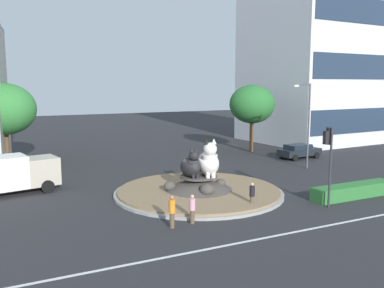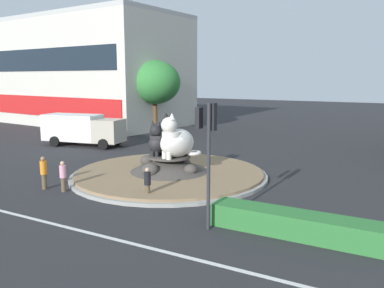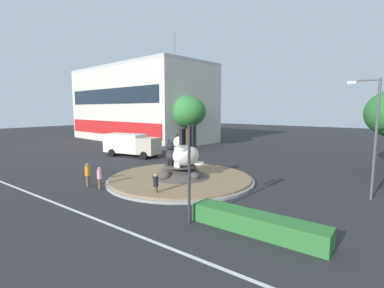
{
  "view_description": "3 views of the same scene",
  "coord_description": "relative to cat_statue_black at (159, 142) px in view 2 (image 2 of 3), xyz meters",
  "views": [
    {
      "loc": [
        -12.66,
        -24.99,
        7.56
      ],
      "look_at": [
        -0.27,
        0.5,
        3.45
      ],
      "focal_mm": 38.72,
      "sensor_mm": 36.0,
      "label": 1
    },
    {
      "loc": [
        12.26,
        -19.56,
        5.92
      ],
      "look_at": [
        2.18,
        -1.14,
        2.32
      ],
      "focal_mm": 36.77,
      "sensor_mm": 36.0,
      "label": 2
    },
    {
      "loc": [
        14.1,
        -17.21,
        5.76
      ],
      "look_at": [
        0.58,
        0.73,
        2.94
      ],
      "focal_mm": 26.38,
      "sensor_mm": 36.0,
      "label": 3
    }
  ],
  "objects": [
    {
      "name": "ground_plane",
      "position": [
        0.64,
        0.11,
        -2.05
      ],
      "size": [
        160.0,
        160.0,
        0.0
      ],
      "primitive_type": "plane",
      "color": "#28282B"
    },
    {
      "name": "lane_centreline",
      "position": [
        0.64,
        -8.81,
        -2.05
      ],
      "size": [
        112.0,
        0.2,
        0.01
      ],
      "primitive_type": "cube",
      "color": "silver",
      "rests_on": "ground"
    },
    {
      "name": "roundabout_island",
      "position": [
        0.64,
        0.1,
        -1.67
      ],
      "size": [
        11.71,
        11.71,
        1.28
      ],
      "color": "gray",
      "rests_on": "ground"
    },
    {
      "name": "cat_statue_black",
      "position": [
        0.0,
        0.0,
        0.0
      ],
      "size": [
        1.35,
        2.2,
        2.12
      ],
      "rotation": [
        0.0,
        0.0,
        -1.46
      ],
      "color": "black",
      "rests_on": "roundabout_island"
    },
    {
      "name": "cat_statue_white",
      "position": [
        1.27,
        -0.17,
        0.2
      ],
      "size": [
        2.32,
        2.78,
        2.65
      ],
      "rotation": [
        0.0,
        0.0,
        -1.85
      ],
      "color": "silver",
      "rests_on": "roundabout_island"
    },
    {
      "name": "traffic_light_mast",
      "position": [
        6.34,
        -6.19,
        1.58
      ],
      "size": [
        0.75,
        0.49,
        4.95
      ],
      "rotation": [
        0.0,
        0.0,
        1.47
      ],
      "color": "#2D2D33",
      "rests_on": "ground"
    },
    {
      "name": "shophouse_block",
      "position": [
        -24.52,
        19.12,
        4.53
      ],
      "size": [
        28.58,
        15.34,
        19.01
      ],
      "rotation": [
        0.0,
        0.0,
        -0.1
      ],
      "color": "beige",
      "rests_on": "ground"
    },
    {
      "name": "clipped_hedge_strip",
      "position": [
        9.57,
        -5.28,
        -1.6
      ],
      "size": [
        6.51,
        1.2,
        0.9
      ],
      "primitive_type": "cube",
      "color": "#2D7033",
      "rests_on": "ground"
    },
    {
      "name": "second_tree_near_tower",
      "position": [
        -10.91,
        15.78,
        3.28
      ],
      "size": [
        5.46,
        5.46,
        7.67
      ],
      "color": "brown",
      "rests_on": "ground"
    },
    {
      "name": "pedestrian_pink_shirt",
      "position": [
        -2.48,
        -5.3,
        -1.19
      ],
      "size": [
        0.33,
        0.33,
        1.63
      ],
      "rotation": [
        0.0,
        0.0,
        0.02
      ],
      "color": "brown",
      "rests_on": "ground"
    },
    {
      "name": "pedestrian_black_shirt",
      "position": [
        2.12,
        -4.27,
        -1.22
      ],
      "size": [
        0.33,
        0.33,
        1.58
      ],
      "rotation": [
        0.0,
        0.0,
        0.11
      ],
      "color": "brown",
      "rests_on": "ground"
    },
    {
      "name": "pedestrian_orange_shirt",
      "position": [
        -3.75,
        -5.45,
        -1.11
      ],
      "size": [
        0.35,
        0.35,
        1.77
      ],
      "rotation": [
        0.0,
        0.0,
        0.54
      ],
      "color": "brown",
      "rests_on": "ground"
    },
    {
      "name": "delivery_box_truck",
      "position": [
        -11.61,
        5.56,
        -0.55
      ],
      "size": [
        7.44,
        3.6,
        2.7
      ],
      "rotation": [
        0.0,
        0.0,
        0.19
      ],
      "color": "#B7AD99",
      "rests_on": "ground"
    }
  ]
}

